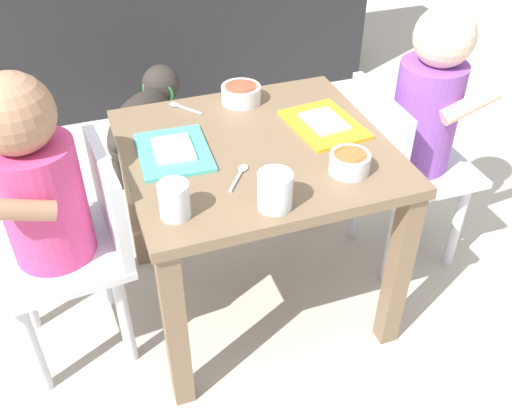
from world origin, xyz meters
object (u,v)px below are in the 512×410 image
(dining_table, at_px, (256,178))
(food_tray_left, at_px, (174,151))
(water_cup_right, at_px, (175,202))
(seated_child_right, at_px, (422,114))
(water_cup_left, at_px, (275,193))
(cereal_bowl_left_side, at_px, (241,93))
(dog, at_px, (144,118))
(veggie_bowl_near, at_px, (350,162))
(food_tray_right, at_px, (324,124))
(spoon_by_right_tray, at_px, (240,174))
(spoon_by_left_tray, at_px, (183,107))
(seated_child_left, at_px, (45,194))

(dining_table, xyz_separation_m, food_tray_left, (-0.18, 0.03, 0.09))
(food_tray_left, relative_size, water_cup_right, 2.76)
(seated_child_right, relative_size, water_cup_left, 9.64)
(cereal_bowl_left_side, bearing_deg, dog, 109.37)
(dog, height_order, water_cup_right, water_cup_right)
(dog, distance_m, veggie_bowl_near, 0.97)
(water_cup_left, distance_m, cereal_bowl_left_side, 0.42)
(food_tray_right, height_order, spoon_by_right_tray, food_tray_right)
(dog, bearing_deg, dining_table, -78.44)
(seated_child_right, bearing_deg, spoon_by_left_tray, 162.00)
(seated_child_left, bearing_deg, dining_table, 0.41)
(food_tray_left, relative_size, food_tray_right, 0.94)
(seated_child_left, bearing_deg, dog, 67.03)
(spoon_by_right_tray, bearing_deg, spoon_by_left_tray, 97.72)
(food_tray_right, height_order, cereal_bowl_left_side, cereal_bowl_left_side)
(dog, relative_size, spoon_by_left_tray, 5.20)
(water_cup_left, relative_size, veggie_bowl_near, 0.89)
(seated_child_left, height_order, cereal_bowl_left_side, seated_child_left)
(food_tray_left, relative_size, spoon_by_left_tray, 2.23)
(seated_child_left, bearing_deg, seated_child_right, 2.58)
(dog, distance_m, spoon_by_left_tray, 0.57)
(seated_child_right, xyz_separation_m, food_tray_left, (-0.63, -0.01, 0.03))
(seated_child_left, relative_size, cereal_bowl_left_side, 7.40)
(spoon_by_right_tray, bearing_deg, seated_child_left, 166.32)
(dog, xyz_separation_m, water_cup_right, (-0.08, -0.89, 0.31))
(veggie_bowl_near, bearing_deg, food_tray_right, 80.87)
(cereal_bowl_left_side, xyz_separation_m, veggie_bowl_near, (0.11, -0.36, -0.00))
(dining_table, bearing_deg, dog, 101.56)
(water_cup_left, distance_m, water_cup_right, 0.19)
(seated_child_right, relative_size, veggie_bowl_near, 8.57)
(water_cup_left, bearing_deg, seated_child_left, 152.91)
(veggie_bowl_near, relative_size, spoon_by_left_tray, 0.96)
(water_cup_left, height_order, spoon_by_right_tray, water_cup_left)
(water_cup_left, bearing_deg, spoon_by_left_tray, 99.73)
(dining_table, xyz_separation_m, spoon_by_left_tray, (-0.11, 0.22, 0.09))
(food_tray_left, xyz_separation_m, spoon_by_left_tray, (0.07, 0.19, -0.00))
(dog, bearing_deg, water_cup_left, -83.34)
(food_tray_right, distance_m, cereal_bowl_left_side, 0.23)
(food_tray_left, distance_m, food_tray_right, 0.35)
(dining_table, relative_size, seated_child_right, 0.80)
(veggie_bowl_near, relative_size, spoon_by_right_tray, 0.95)
(food_tray_right, height_order, water_cup_left, water_cup_left)
(dining_table, xyz_separation_m, spoon_by_right_tray, (-0.07, -0.10, 0.09))
(seated_child_left, relative_size, veggie_bowl_near, 8.57)
(water_cup_left, bearing_deg, veggie_bowl_near, 17.50)
(seated_child_left, xyz_separation_m, spoon_by_left_tray, (0.34, 0.22, 0.02))
(seated_child_left, height_order, food_tray_left, seated_child_left)
(food_tray_left, bearing_deg, water_cup_left, -60.15)
(food_tray_right, bearing_deg, water_cup_right, -152.45)
(spoon_by_right_tray, bearing_deg, veggie_bowl_near, -15.39)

